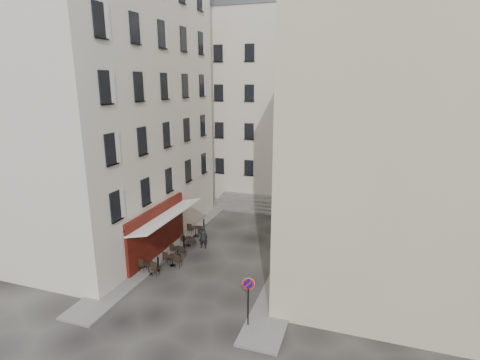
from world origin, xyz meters
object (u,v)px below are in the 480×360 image
at_px(bistro_table_b, 172,259).
at_px(bistro_table_a, 149,267).
at_px(no_parking_sign, 248,293).
at_px(pedestrian, 203,237).

bearing_deg(bistro_table_b, bistro_table_a, -121.05).
height_order(no_parking_sign, pedestrian, no_parking_sign).
bearing_deg(bistro_table_a, pedestrian, 70.38).
distance_m(bistro_table_a, bistro_table_b, 1.64).
xyz_separation_m(bistro_table_a, bistro_table_b, (0.85, 1.41, -0.03)).
relative_size(no_parking_sign, pedestrian, 1.55).
relative_size(bistro_table_b, pedestrian, 0.76).
bearing_deg(no_parking_sign, bistro_table_a, 138.94).
bearing_deg(bistro_table_b, pedestrian, 76.21).
distance_m(no_parking_sign, pedestrian, 9.45).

